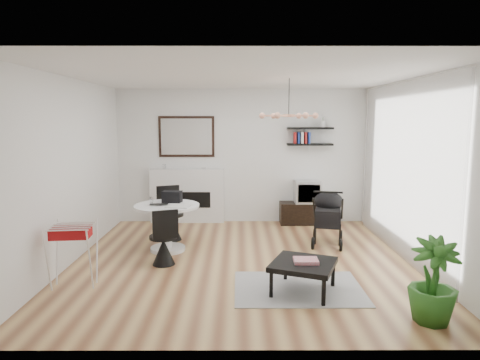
{
  "coord_description": "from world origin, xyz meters",
  "views": [
    {
      "loc": [
        -0.05,
        -6.16,
        2.1
      ],
      "look_at": [
        -0.03,
        0.4,
        1.16
      ],
      "focal_mm": 32.0,
      "sensor_mm": 36.0,
      "label": 1
    }
  ],
  "objects_px": {
    "potted_plant": "(433,281)",
    "coffee_table": "(303,265)",
    "tv_console": "(309,213)",
    "crt_tv": "(307,192)",
    "fireplace": "(187,189)",
    "stroller": "(328,219)",
    "dining_table": "(167,220)",
    "drying_rack": "(73,254)"
  },
  "relations": [
    {
      "from": "potted_plant",
      "to": "coffee_table",
      "type": "bearing_deg",
      "value": 147.57
    },
    {
      "from": "tv_console",
      "to": "potted_plant",
      "type": "distance_m",
      "value": 4.28
    },
    {
      "from": "crt_tv",
      "to": "coffee_table",
      "type": "height_order",
      "value": "crt_tv"
    },
    {
      "from": "fireplace",
      "to": "coffee_table",
      "type": "relative_size",
      "value": 2.3
    },
    {
      "from": "fireplace",
      "to": "tv_console",
      "type": "xyz_separation_m",
      "value": [
        2.47,
        -0.14,
        -0.47
      ]
    },
    {
      "from": "stroller",
      "to": "potted_plant",
      "type": "height_order",
      "value": "stroller"
    },
    {
      "from": "potted_plant",
      "to": "tv_console",
      "type": "bearing_deg",
      "value": 97.98
    },
    {
      "from": "crt_tv",
      "to": "stroller",
      "type": "height_order",
      "value": "stroller"
    },
    {
      "from": "stroller",
      "to": "coffee_table",
      "type": "distance_m",
      "value": 2.16
    },
    {
      "from": "dining_table",
      "to": "stroller",
      "type": "bearing_deg",
      "value": 7.79
    },
    {
      "from": "fireplace",
      "to": "dining_table",
      "type": "distance_m",
      "value": 1.93
    },
    {
      "from": "coffee_table",
      "to": "tv_console",
      "type": "bearing_deg",
      "value": 79.64
    },
    {
      "from": "drying_rack",
      "to": "potted_plant",
      "type": "relative_size",
      "value": 0.9
    },
    {
      "from": "tv_console",
      "to": "potted_plant",
      "type": "xyz_separation_m",
      "value": [
        0.59,
        -4.23,
        0.23
      ]
    },
    {
      "from": "crt_tv",
      "to": "potted_plant",
      "type": "bearing_deg",
      "value": -81.48
    },
    {
      "from": "drying_rack",
      "to": "coffee_table",
      "type": "relative_size",
      "value": 0.85
    },
    {
      "from": "drying_rack",
      "to": "potted_plant",
      "type": "height_order",
      "value": "potted_plant"
    },
    {
      "from": "crt_tv",
      "to": "dining_table",
      "type": "relative_size",
      "value": 0.49
    },
    {
      "from": "drying_rack",
      "to": "dining_table",
      "type": "bearing_deg",
      "value": 51.95
    },
    {
      "from": "tv_console",
      "to": "dining_table",
      "type": "xyz_separation_m",
      "value": [
        -2.56,
        -1.78,
        0.28
      ]
    },
    {
      "from": "dining_table",
      "to": "tv_console",
      "type": "bearing_deg",
      "value": 34.8
    },
    {
      "from": "fireplace",
      "to": "stroller",
      "type": "bearing_deg",
      "value": -31.31
    },
    {
      "from": "fireplace",
      "to": "crt_tv",
      "type": "distance_m",
      "value": 2.43
    },
    {
      "from": "dining_table",
      "to": "stroller",
      "type": "height_order",
      "value": "stroller"
    },
    {
      "from": "drying_rack",
      "to": "stroller",
      "type": "bearing_deg",
      "value": 21.33
    },
    {
      "from": "fireplace",
      "to": "dining_table",
      "type": "height_order",
      "value": "fireplace"
    },
    {
      "from": "crt_tv",
      "to": "dining_table",
      "type": "height_order",
      "value": "crt_tv"
    },
    {
      "from": "fireplace",
      "to": "crt_tv",
      "type": "height_order",
      "value": "fireplace"
    },
    {
      "from": "crt_tv",
      "to": "drying_rack",
      "type": "bearing_deg",
      "value": -136.53
    },
    {
      "from": "stroller",
      "to": "coffee_table",
      "type": "bearing_deg",
      "value": -96.39
    },
    {
      "from": "tv_console",
      "to": "potted_plant",
      "type": "height_order",
      "value": "potted_plant"
    },
    {
      "from": "tv_console",
      "to": "coffee_table",
      "type": "relative_size",
      "value": 1.23
    },
    {
      "from": "crt_tv",
      "to": "potted_plant",
      "type": "relative_size",
      "value": 0.57
    },
    {
      "from": "coffee_table",
      "to": "crt_tv",
      "type": "bearing_deg",
      "value": 80.28
    },
    {
      "from": "tv_console",
      "to": "stroller",
      "type": "distance_m",
      "value": 1.44
    },
    {
      "from": "crt_tv",
      "to": "coffee_table",
      "type": "xyz_separation_m",
      "value": [
        -0.59,
        -3.45,
        -0.32
      ]
    },
    {
      "from": "drying_rack",
      "to": "coffee_table",
      "type": "distance_m",
      "value": 2.87
    },
    {
      "from": "tv_console",
      "to": "coffee_table",
      "type": "distance_m",
      "value": 3.51
    },
    {
      "from": "tv_console",
      "to": "stroller",
      "type": "xyz_separation_m",
      "value": [
        0.09,
        -1.42,
        0.21
      ]
    },
    {
      "from": "fireplace",
      "to": "crt_tv",
      "type": "relative_size",
      "value": 4.25
    },
    {
      "from": "crt_tv",
      "to": "potted_plant",
      "type": "xyz_separation_m",
      "value": [
        0.63,
        -4.23,
        -0.21
      ]
    },
    {
      "from": "coffee_table",
      "to": "dining_table",
      "type": "bearing_deg",
      "value": 139.03
    }
  ]
}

